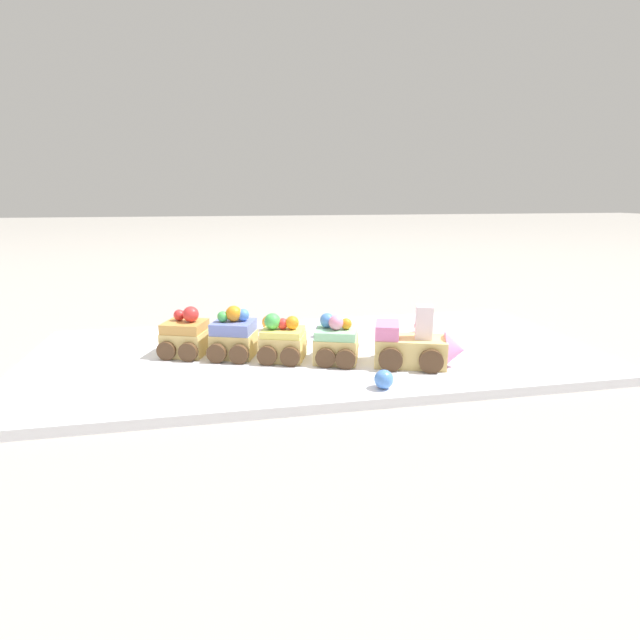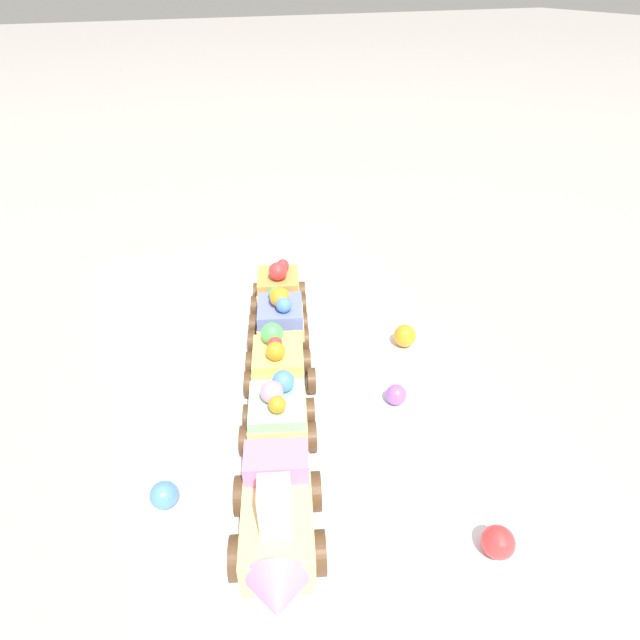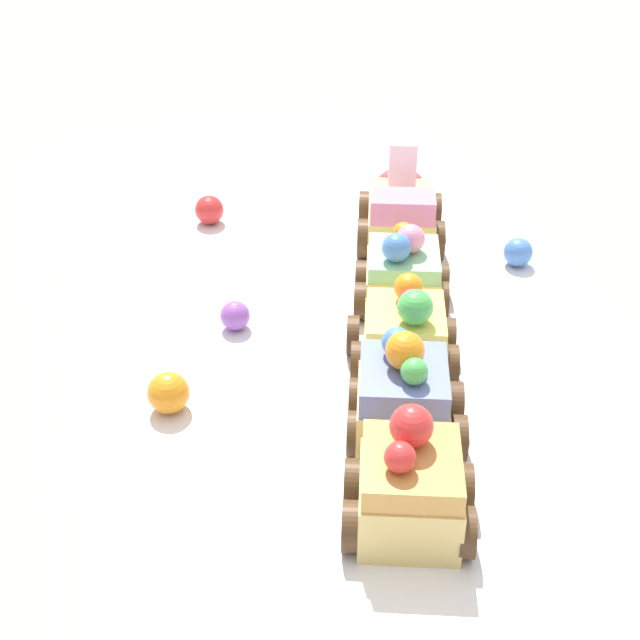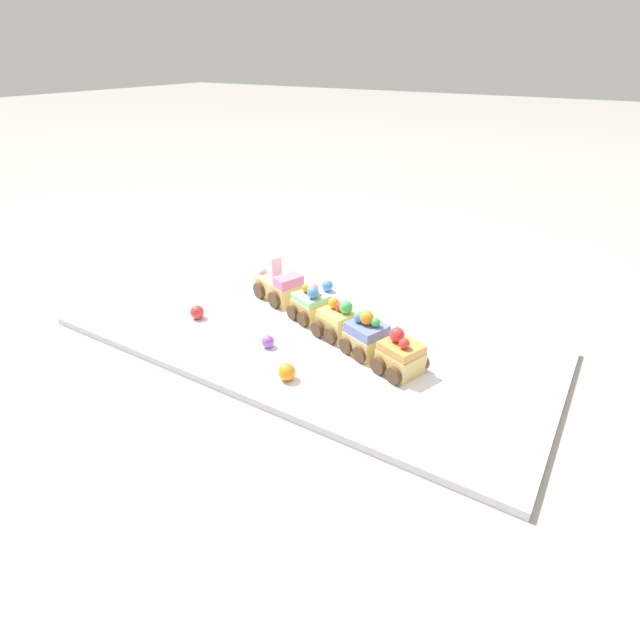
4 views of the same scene
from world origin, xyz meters
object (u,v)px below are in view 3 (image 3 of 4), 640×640
Objects in this scene: cake_car_blueberry at (407,399)px; gumball_purple at (235,316)px; cake_car_mint at (403,277)px; gumball_blue at (518,252)px; cake_car_caramel at (410,489)px; gumball_red at (209,210)px; cake_train_locomotive at (400,210)px; cake_car_lemon at (405,336)px; gumball_orange at (168,393)px.

cake_car_blueberry reaches higher than gumball_purple.
cake_car_blueberry reaches higher than cake_car_mint.
cake_car_blueberry is (-0.13, 0.05, 0.00)m from cake_car_mint.
cake_car_blueberry is at bearing 136.81° from gumball_blue.
cake_car_caramel is 0.37m from gumball_red.
cake_train_locomotive reaches higher than cake_car_lemon.
gumball_red is at bearing 84.42° from cake_train_locomotive.
cake_train_locomotive reaches higher than cake_car_mint.
gumball_red is (0.17, 0.11, -0.01)m from cake_car_mint.
cake_car_mint is (-0.10, 0.04, 0.00)m from cake_train_locomotive.
gumball_purple is 0.81× the size of gumball_orange.
gumball_orange is at bearing 83.80° from cake_car_blueberry.
gumball_purple is at bearing 32.88° from cake_car_caramel.
cake_train_locomotive is at bearing 45.82° from gumball_blue.
gumball_blue is at bearing -23.52° from cake_car_blueberry.
gumball_blue is 1.09× the size of gumball_purple.
cake_car_caramel reaches higher than gumball_blue.
cake_car_mint is 0.07m from cake_car_lemon.
cake_car_caramel is (-0.07, 0.02, -0.00)m from cake_car_blueberry.
gumball_purple is (-0.09, 0.15, -0.01)m from cake_train_locomotive.
gumball_orange is at bearing 143.65° from gumball_purple.
cake_car_lemon is at bearing -179.88° from cake_train_locomotive.
cake_car_blueberry is 3.66× the size of gumball_blue.
cake_car_blueberry reaches higher than cake_car_caramel.
cake_car_lemon is at bearing -89.07° from gumball_orange.
gumball_red reaches higher than gumball_purple.
gumball_red is at bearing 25.31° from cake_car_caramel.
gumball_orange is 1.06× the size of gumball_red.
gumball_orange reaches higher than gumball_red.
cake_train_locomotive reaches higher than gumball_blue.
cake_car_mint is at bearing -67.97° from gumball_orange.
cake_car_lemon is 3.20× the size of gumball_orange.
cake_car_lemon is 1.00× the size of cake_car_caramel.
cake_car_mint is at bearing -147.42° from gumball_red.
cake_car_caramel is at bearing 142.32° from gumball_blue.
cake_car_caramel reaches higher than gumball_purple.
cake_car_mint reaches higher than gumball_orange.
gumball_orange is at bearing 131.70° from cake_car_mint.
gumball_orange is (-0.17, 0.21, -0.01)m from cake_train_locomotive.
cake_car_mint reaches higher than gumball_blue.
cake_car_blueberry is 0.14m from gumball_orange.
gumball_red is (0.14, 0.21, 0.00)m from gumball_blue.
gumball_blue is at bearing -53.84° from cake_car_mint.
gumball_orange reaches higher than gumball_purple.
cake_car_caramel is 0.29m from gumball_blue.
cake_car_caramel is at bearing -166.79° from gumball_purple.
cake_train_locomotive reaches higher than gumball_orange.
cake_car_caramel is (-0.20, 0.07, 0.00)m from cake_car_mint.
gumball_red is (0.24, -0.07, -0.00)m from gumball_orange.
cake_train_locomotive is 0.18m from gumball_purple.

